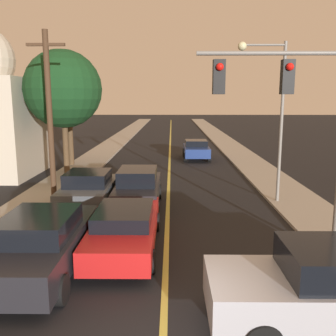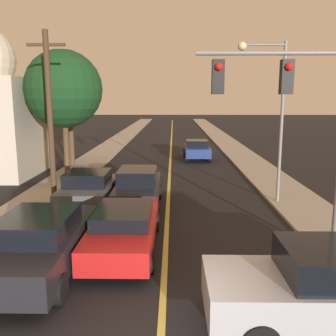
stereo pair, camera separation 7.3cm
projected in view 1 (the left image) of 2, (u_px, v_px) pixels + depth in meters
The scene contains 14 objects.
road_surface at pixel (170, 139), 41.94m from camera, with size 8.88×80.00×0.01m.
sidewalk_left at pixel (120, 139), 41.98m from camera, with size 2.50×80.00×0.12m.
sidewalk_right at pixel (221, 139), 41.87m from camera, with size 2.50×80.00×0.12m.
car_near_lane_front at pixel (125, 227), 11.28m from camera, with size 1.96×5.14×1.36m.
car_near_lane_second at pixel (138, 188), 15.58m from camera, with size 1.86×4.51×1.69m.
car_outer_lane_front at pixel (42, 243), 9.69m from camera, with size 2.04×4.99×1.65m.
car_outer_lane_second at pixel (89, 190), 15.17m from camera, with size 2.00×4.01×1.66m.
car_far_oncoming at pixel (196, 149), 28.11m from camera, with size 1.95×3.89×1.44m.
car_crossing_right at pixel (331, 288), 7.30m from camera, with size 4.72×2.07×1.74m.
traffic_signal_mast at pixel (296, 108), 10.05m from camera, with size 4.13×0.42×5.83m.
streetlamp_right at pixel (271, 100), 15.61m from camera, with size 2.01×0.36×6.71m.
utility_pole_left at pixel (50, 114), 15.88m from camera, with size 1.60×0.24×7.19m.
tree_left_near at pixel (68, 95), 24.53m from camera, with size 3.63×3.63×6.47m.
tree_left_far at pixel (63, 89), 20.30m from camera, with size 4.22×4.22×7.02m.
Camera 1 is at (0.16, -5.82, 4.53)m, focal length 40.00 mm.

